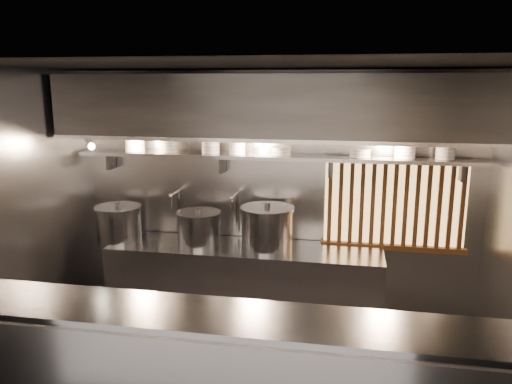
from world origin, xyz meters
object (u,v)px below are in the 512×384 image
(stock_pot_left, at_px, (119,223))
(stock_pot_right, at_px, (267,228))
(heat_lamp, at_px, (90,141))
(pendant_bulb, at_px, (263,151))
(stock_pot_mid, at_px, (199,228))

(stock_pot_left, bearing_deg, stock_pot_right, 1.19)
(heat_lamp, xyz_separation_m, stock_pot_right, (1.85, 0.29, -0.93))
(stock_pot_right, bearing_deg, stock_pot_left, -178.81)
(heat_lamp, relative_size, pendant_bulb, 1.87)
(stock_pot_left, bearing_deg, stock_pot_mid, 0.81)
(stock_pot_left, xyz_separation_m, stock_pot_right, (1.71, 0.04, 0.03))
(heat_lamp, bearing_deg, stock_pot_mid, 13.65)
(heat_lamp, xyz_separation_m, stock_pot_mid, (1.09, 0.26, -0.98))
(pendant_bulb, relative_size, stock_pot_right, 0.25)
(heat_lamp, xyz_separation_m, pendant_bulb, (1.80, 0.35, -0.11))
(pendant_bulb, distance_m, stock_pot_right, 0.83)
(stock_pot_left, xyz_separation_m, stock_pot_mid, (0.94, 0.01, -0.01))
(heat_lamp, height_order, stock_pot_right, heat_lamp)
(pendant_bulb, relative_size, stock_pot_mid, 0.31)
(heat_lamp, relative_size, stock_pot_mid, 0.57)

